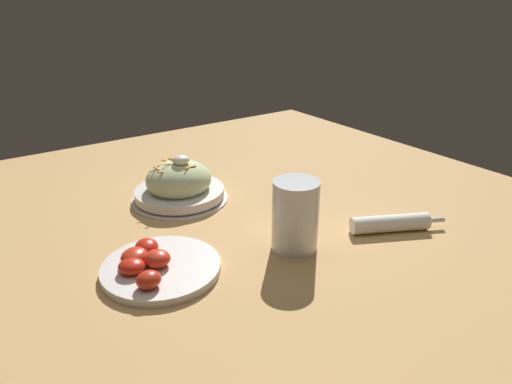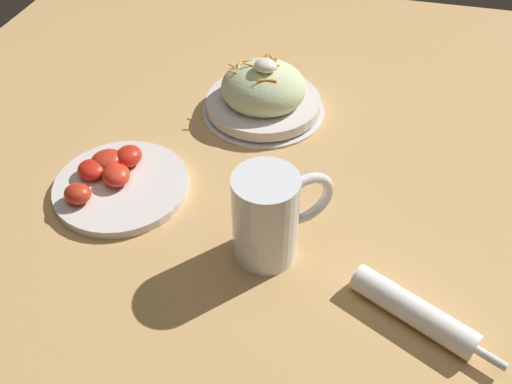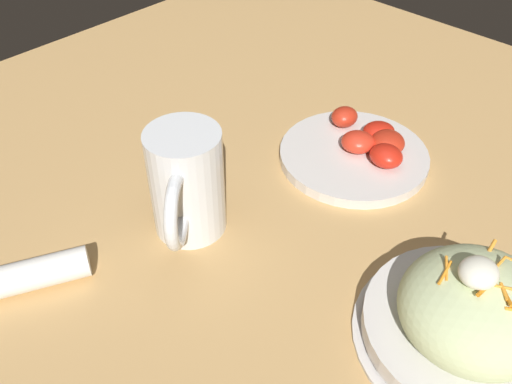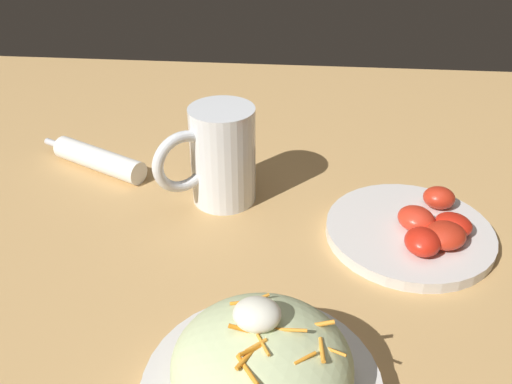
{
  "view_description": "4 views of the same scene",
  "coord_description": "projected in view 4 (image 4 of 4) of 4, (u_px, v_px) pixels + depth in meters",
  "views": [
    {
      "loc": [
        -0.48,
        -0.74,
        0.45
      ],
      "look_at": [
        -0.0,
        -0.06,
        0.09
      ],
      "focal_mm": 32.65,
      "sensor_mm": 36.0,
      "label": 1
    },
    {
      "loc": [
        0.12,
        -0.62,
        0.57
      ],
      "look_at": [
        -0.01,
        -0.1,
        0.06
      ],
      "focal_mm": 37.54,
      "sensor_mm": 36.0,
      "label": 2
    },
    {
      "loc": [
        0.32,
        0.25,
        0.48
      ],
      "look_at": [
        -0.03,
        -0.09,
        0.06
      ],
      "focal_mm": 39.1,
      "sensor_mm": 36.0,
      "label": 3
    },
    {
      "loc": [
        -0.08,
        0.46,
        0.41
      ],
      "look_at": [
        -0.04,
        -0.05,
        0.08
      ],
      "focal_mm": 37.1,
      "sensor_mm": 36.0,
      "label": 4
    }
  ],
  "objects": [
    {
      "name": "ground_plane",
      "position": [
        222.0,
        270.0,
        0.61
      ],
      "size": [
        1.43,
        1.43,
        0.0
      ],
      "primitive_type": "plane",
      "color": "tan"
    },
    {
      "name": "salad_plate",
      "position": [
        262.0,
        376.0,
        0.44
      ],
      "size": [
        0.22,
        0.22,
        0.11
      ],
      "color": "silver",
      "rests_on": "ground_plane"
    },
    {
      "name": "beer_mug",
      "position": [
        221.0,
        159.0,
        0.7
      ],
      "size": [
        0.13,
        0.11,
        0.14
      ],
      "color": "white",
      "rests_on": "ground_plane"
    },
    {
      "name": "napkin_roll",
      "position": [
        98.0,
        159.0,
        0.8
      ],
      "size": [
        0.19,
        0.11,
        0.03
      ],
      "color": "white",
      "rests_on": "ground_plane"
    },
    {
      "name": "tomato_plate",
      "position": [
        416.0,
        230.0,
        0.65
      ],
      "size": [
        0.21,
        0.21,
        0.04
      ],
      "color": "silver",
      "rests_on": "ground_plane"
    }
  ]
}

